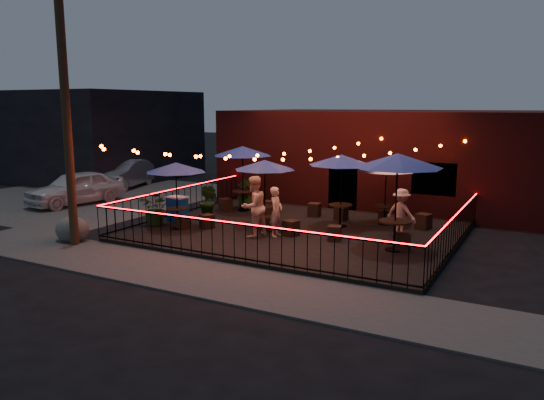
{
  "coord_description": "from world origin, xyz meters",
  "views": [
    {
      "loc": [
        7.41,
        -13.56,
        4.26
      ],
      "look_at": [
        -0.81,
        1.62,
        1.15
      ],
      "focal_mm": 35.0,
      "sensor_mm": 36.0,
      "label": 1
    }
  ],
  "objects": [
    {
      "name": "parking_lot",
      "position": [
        -12.0,
        4.0,
        0.01
      ],
      "size": [
        11.0,
        12.0,
        0.02
      ],
      "primitive_type": "cube",
      "color": "#3A3836",
      "rests_on": "ground"
    },
    {
      "name": "bistro_chair_10",
      "position": [
        2.18,
        4.42,
        0.36
      ],
      "size": [
        0.4,
        0.4,
        0.42
      ],
      "primitive_type": "cube",
      "rotation": [
        0.0,
        0.0,
        0.12
      ],
      "color": "black",
      "rests_on": "patio"
    },
    {
      "name": "potted_shrub_b",
      "position": [
        -3.71,
        2.08,
        0.78
      ],
      "size": [
        0.77,
        0.66,
        1.25
      ],
      "primitive_type": "imported",
      "rotation": [
        0.0,
        0.0,
        -0.16
      ],
      "color": "#0F3B0F",
      "rests_on": "patio"
    },
    {
      "name": "bistro_chair_3",
      "position": [
        -2.07,
        3.82,
        0.4
      ],
      "size": [
        0.57,
        0.57,
        0.51
      ],
      "primitive_type": "cube",
      "rotation": [
        0.0,
        0.0,
        3.56
      ],
      "color": "black",
      "rests_on": "patio"
    },
    {
      "name": "sidewalk",
      "position": [
        0.0,
        -3.25,
        0.03
      ],
      "size": [
        18.0,
        2.5,
        0.05
      ],
      "primitive_type": "cube",
      "color": "#3A3836",
      "rests_on": "ground"
    },
    {
      "name": "patron_a",
      "position": [
        -0.25,
        0.85,
        0.94
      ],
      "size": [
        0.43,
        0.61,
        1.58
      ],
      "primitive_type": "imported",
      "rotation": [
        0.0,
        0.0,
        1.66
      ],
      "color": "tan",
      "rests_on": "patio"
    },
    {
      "name": "cafe_table_0",
      "position": [
        -3.67,
        0.22,
        2.19
      ],
      "size": [
        2.68,
        2.68,
        2.23
      ],
      "rotation": [
        0.0,
        0.0,
        -0.43
      ],
      "color": "black",
      "rests_on": "patio"
    },
    {
      "name": "background_building",
      "position": [
        -18.0,
        9.0,
        2.5
      ],
      "size": [
        12.0,
        9.0,
        5.0
      ],
      "primitive_type": "cube",
      "color": "black",
      "rests_on": "ground"
    },
    {
      "name": "boulder",
      "position": [
        -5.82,
        -2.31,
        0.39
      ],
      "size": [
        1.05,
        0.91,
        0.77
      ],
      "primitive_type": "ellipsoid",
      "rotation": [
        0.0,
        0.0,
        0.07
      ],
      "color": "#41413D",
      "rests_on": "ground"
    },
    {
      "name": "patron_c",
      "position": [
        3.22,
        2.71,
        0.91
      ],
      "size": [
        1.1,
        0.8,
        1.53
      ],
      "primitive_type": "imported",
      "rotation": [
        0.0,
        0.0,
        2.89
      ],
      "color": "tan",
      "rests_on": "patio"
    },
    {
      "name": "fence_front",
      "position": [
        0.0,
        -2.0,
        0.66
      ],
      "size": [
        10.0,
        0.04,
        1.04
      ],
      "color": "black",
      "rests_on": "patio"
    },
    {
      "name": "car_white",
      "position": [
        -10.82,
        2.27,
        0.72
      ],
      "size": [
        2.42,
        4.47,
        1.45
      ],
      "primitive_type": "imported",
      "rotation": [
        0.0,
        0.0,
        -0.17
      ],
      "color": "white",
      "rests_on": "ground"
    },
    {
      "name": "cafe_table_4",
      "position": [
        3.5,
        1.0,
        2.69
      ],
      "size": [
        3.3,
        3.3,
        2.78
      ],
      "rotation": [
        0.0,
        0.0,
        0.4
      ],
      "color": "black",
      "rests_on": "patio"
    },
    {
      "name": "brick_building",
      "position": [
        1.0,
        9.99,
        2.0
      ],
      "size": [
        14.0,
        8.0,
        4.0
      ],
      "color": "#3D1110",
      "rests_on": "ground"
    },
    {
      "name": "festoon_lights",
      "position": [
        -1.01,
        1.7,
        2.52
      ],
      "size": [
        10.02,
        8.72,
        1.32
      ],
      "color": "#F73800",
      "rests_on": "ground"
    },
    {
      "name": "patron_b",
      "position": [
        -0.84,
        0.47,
        1.12
      ],
      "size": [
        0.97,
        1.11,
        1.93
      ],
      "primitive_type": "imported",
      "rotation": [
        0.0,
        0.0,
        -1.86
      ],
      "color": "tan",
      "rests_on": "patio"
    },
    {
      "name": "cafe_table_3",
      "position": [
        1.03,
        3.11,
        2.4
      ],
      "size": [
        2.6,
        2.6,
        2.46
      ],
      "rotation": [
        0.0,
        0.0,
        0.18
      ],
      "color": "black",
      "rests_on": "patio"
    },
    {
      "name": "car_silver",
      "position": [
        -12.23,
        6.62,
        0.73
      ],
      "size": [
        2.69,
        4.71,
        1.47
      ],
      "primitive_type": "imported",
      "rotation": [
        0.0,
        0.0,
        0.27
      ],
      "color": "#96959D",
      "rests_on": "ground"
    },
    {
      "name": "cafe_table_2",
      "position": [
        -1.22,
        1.85,
        2.24
      ],
      "size": [
        2.53,
        2.53,
        2.29
      ],
      "rotation": [
        0.0,
        0.0,
        0.25
      ],
      "color": "black",
      "rests_on": "patio"
    },
    {
      "name": "bistro_chair_9",
      "position": [
        3.71,
        1.1,
        0.4
      ],
      "size": [
        0.53,
        0.53,
        0.5
      ],
      "primitive_type": "cube",
      "rotation": [
        0.0,
        0.0,
        3.43
      ],
      "color": "black",
      "rests_on": "patio"
    },
    {
      "name": "bistro_chair_4",
      "position": [
        -0.86,
        1.34,
        0.39
      ],
      "size": [
        0.48,
        0.48,
        0.49
      ],
      "primitive_type": "cube",
      "rotation": [
        0.0,
        0.0,
        0.19
      ],
      "color": "black",
      "rests_on": "patio"
    },
    {
      "name": "potted_shrub_a",
      "position": [
        -4.6,
        0.26,
        0.75
      ],
      "size": [
        1.11,
        0.97,
        1.21
      ],
      "primitive_type": "imported",
      "rotation": [
        0.0,
        0.0,
        -0.03
      ],
      "color": "#183D12",
      "rests_on": "patio"
    },
    {
      "name": "bistro_chair_1",
      "position": [
        -2.83,
        0.73,
        0.38
      ],
      "size": [
        0.51,
        0.51,
        0.46
      ],
      "primitive_type": "cube",
      "rotation": [
        0.0,
        0.0,
        2.75
      ],
      "color": "black",
      "rests_on": "patio"
    },
    {
      "name": "bistro_chair_7",
      "position": [
        0.68,
        4.1,
        0.39
      ],
      "size": [
        0.45,
        0.45,
        0.47
      ],
      "primitive_type": "cube",
      "rotation": [
        0.0,
        0.0,
        2.99
      ],
      "color": "black",
      "rests_on": "patio"
    },
    {
      "name": "fence_right",
      "position": [
        5.0,
        2.0,
        0.66
      ],
      "size": [
        0.04,
        8.0,
        1.04
      ],
      "rotation": [
        0.0,
        0.0,
        1.57
      ],
      "color": "black",
      "rests_on": "patio"
    },
    {
      "name": "bistro_chair_2",
      "position": [
        -3.89,
        3.49,
        0.4
      ],
      "size": [
        0.55,
        0.55,
        0.5
      ],
      "primitive_type": "cube",
      "rotation": [
        0.0,
        0.0,
        -0.4
      ],
      "color": "black",
      "rests_on": "patio"
    },
    {
      "name": "bistro_chair_8",
      "position": [
        1.58,
        1.22,
        0.38
      ],
      "size": [
        0.48,
        0.48,
        0.46
      ],
      "primitive_type": "cube",
      "rotation": [
        0.0,
        0.0,
        0.26
      ],
      "color": "black",
      "rests_on": "patio"
    },
    {
      "name": "fence_left",
      "position": [
        -5.0,
        2.0,
        0.66
      ],
      "size": [
        0.04,
        8.0,
        1.04
      ],
      "rotation": [
        0.0,
        0.0,
        1.57
      ],
      "color": "black",
      "rests_on": "patio"
    },
    {
      "name": "utility_pole",
      "position": [
        -5.4,
        -2.6,
        4.0
      ],
      "size": [
        0.26,
        0.26,
        8.0
      ],
      "primitive_type": "cylinder",
      "color": "#3B2718",
      "rests_on": "ground"
    },
    {
      "name": "cafe_table_5",
      "position": [
        2.28,
        4.13,
        2.15
      ],
      "size": [
        2.38,
        2.38,
        2.18
      ],
      "rotation": [
        0.0,
        0.0,
        -0.23
      ],
      "color": "black",
      "rests_on": "patio"
    },
    {
      "name": "ground",
      "position": [
        0.0,
        0.0,
        0.0
      ],
      "size": [
        110.0,
        110.0,
        0.0
      ],
      "primitive_type": "plane",
      "color": "black",
      "rests_on": "ground"
    },
    {
      "name": "bistro_chair_5",
      "position": [
        0.12,
        1.17,
        0.4
      ],
      "size": [
        0.52,
        0.52,
        0.49
      ],
      "primitive_type": "cube",
      "rotation": [
        0.0,
        0.0,
        2.84
      ],
      "color": "black",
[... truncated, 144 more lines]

